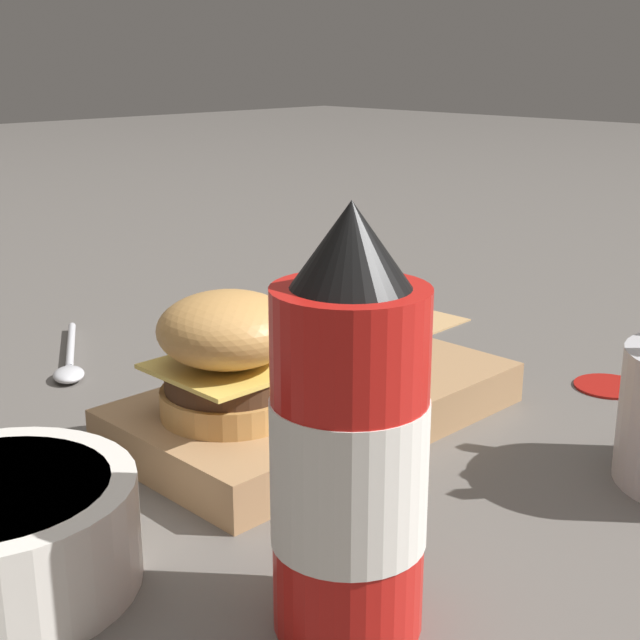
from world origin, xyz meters
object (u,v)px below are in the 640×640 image
object	(u,v)px
burger	(229,354)
serving_board	(320,405)
ketchup_bottle	(349,449)
spoon	(70,363)

from	to	relation	value
burger	serving_board	bearing A→B (deg)	-3.08
burger	ketchup_bottle	bearing A→B (deg)	-113.06
ketchup_bottle	spoon	xyz separation A→B (m)	(0.09, 0.42, -0.09)
burger	ketchup_bottle	size ratio (longest dim) A/B	0.46
burger	ketchup_bottle	xyz separation A→B (m)	(-0.08, -0.18, 0.02)
serving_board	spoon	world-z (taller)	serving_board
serving_board	ketchup_bottle	xyz separation A→B (m)	(-0.16, -0.18, 0.08)
ketchup_bottle	spoon	size ratio (longest dim) A/B	1.39
burger	spoon	xyz separation A→B (m)	(0.01, 0.24, -0.07)
serving_board	spoon	bearing A→B (deg)	105.70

